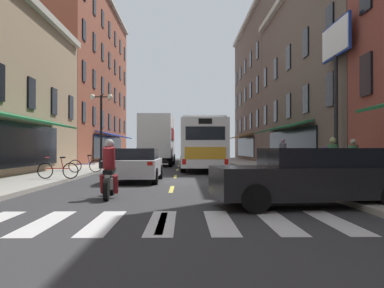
{
  "coord_description": "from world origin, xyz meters",
  "views": [
    {
      "loc": [
        0.41,
        -18.1,
        1.4
      ],
      "look_at": [
        0.91,
        7.82,
        1.66
      ],
      "focal_mm": 39.99,
      "sensor_mm": 36.0,
      "label": 1
    }
  ],
  "objects": [
    {
      "name": "pedestrian_mid",
      "position": [
        6.56,
        -2.73,
        0.96
      ],
      "size": [
        0.36,
        0.36,
        1.6
      ],
      "rotation": [
        0.0,
        0.0,
        3.2
      ],
      "color": "#4C4C51",
      "rests_on": "sidewalk_right"
    },
    {
      "name": "sedan_mid",
      "position": [
        -1.55,
        -0.15,
        0.71
      ],
      "size": [
        1.99,
        4.48,
        1.39
      ],
      "color": "silver",
      "rests_on": "ground"
    },
    {
      "name": "pedestrian_far",
      "position": [
        5.67,
        4.41,
        1.05
      ],
      "size": [
        0.36,
        0.36,
        1.77
      ],
      "rotation": [
        0.0,
        0.0,
        6.09
      ],
      "color": "black",
      "rests_on": "sidewalk_right"
    },
    {
      "name": "sidewalk_left",
      "position": [
        -5.9,
        0.0,
        0.07
      ],
      "size": [
        3.0,
        80.0,
        0.14
      ],
      "primitive_type": "cube",
      "color": "#A39E93",
      "rests_on": "ground"
    },
    {
      "name": "sedan_far",
      "position": [
        3.47,
        -7.91,
        0.72
      ],
      "size": [
        4.77,
        2.42,
        1.41
      ],
      "color": "black",
      "rests_on": "ground"
    },
    {
      "name": "crosswalk_near",
      "position": [
        0.0,
        -10.0,
        0.0
      ],
      "size": [
        7.1,
        2.8,
        0.01
      ],
      "color": "silver",
      "rests_on": "ground"
    },
    {
      "name": "transit_bus",
      "position": [
        1.58,
        10.03,
        1.66
      ],
      "size": [
        2.73,
        12.0,
        3.17
      ],
      "color": "white",
      "rests_on": "ground"
    },
    {
      "name": "pedestrian_near",
      "position": [
        5.36,
        -4.01,
        1.0
      ],
      "size": [
        0.45,
        0.52,
        1.63
      ],
      "rotation": [
        0.0,
        0.0,
        3.68
      ],
      "color": "#B29947",
      "rests_on": "sidewalk_right"
    },
    {
      "name": "bicycle_mid",
      "position": [
        -4.72,
        4.29,
        0.5
      ],
      "size": [
        1.7,
        0.48,
        0.91
      ],
      "color": "black",
      "rests_on": "sidewalk_left"
    },
    {
      "name": "street_lamp_twin",
      "position": [
        -4.72,
        8.49,
        2.71
      ],
      "size": [
        1.42,
        0.32,
        4.61
      ],
      "color": "black",
      "rests_on": "sidewalk_left"
    },
    {
      "name": "box_truck",
      "position": [
        -1.63,
        15.33,
        1.99
      ],
      "size": [
        2.6,
        7.05,
        3.88
      ],
      "color": "white",
      "rests_on": "ground"
    },
    {
      "name": "lane_centre_dashes",
      "position": [
        0.0,
        -0.25,
        0.0
      ],
      "size": [
        0.14,
        73.9,
        0.01
      ],
      "color": "#DBCC4C",
      "rests_on": "ground"
    },
    {
      "name": "motorcycle_rider",
      "position": [
        -1.68,
        -6.04,
        0.71
      ],
      "size": [
        0.62,
        2.07,
        1.66
      ],
      "color": "black",
      "rests_on": "ground"
    },
    {
      "name": "sedan_near",
      "position": [
        -1.47,
        23.59,
        0.69
      ],
      "size": [
        2.03,
        4.62,
        1.32
      ],
      "color": "silver",
      "rests_on": "ground"
    },
    {
      "name": "billboard_sign",
      "position": [
        7.05,
        0.37,
        5.39
      ],
      "size": [
        0.4,
        3.28,
        6.78
      ],
      "color": "black",
      "rests_on": "sidewalk_right"
    },
    {
      "name": "sidewalk_right",
      "position": [
        5.9,
        0.0,
        0.07
      ],
      "size": [
        3.0,
        80.0,
        0.14
      ],
      "primitive_type": "cube",
      "color": "#A39E93",
      "rests_on": "ground"
    },
    {
      "name": "ground_plane",
      "position": [
        0.0,
        0.0,
        -0.05
      ],
      "size": [
        34.8,
        80.0,
        0.1
      ],
      "primitive_type": "cube",
      "color": "#333335"
    },
    {
      "name": "bicycle_near",
      "position": [
        -4.78,
        -0.36,
        0.5
      ],
      "size": [
        1.71,
        0.48,
        0.91
      ],
      "color": "black",
      "rests_on": "sidewalk_left"
    }
  ]
}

